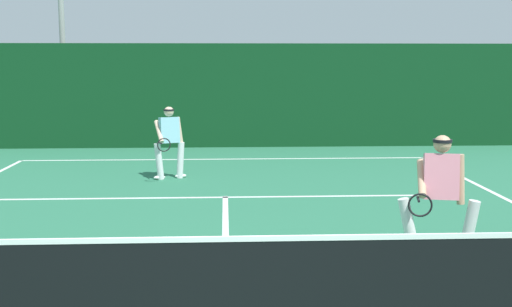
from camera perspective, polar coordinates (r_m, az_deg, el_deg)
name	(u,v)px	position (r m, az deg, el deg)	size (l,w,h in m)	color
court_line_baseline_far	(225,159)	(17.04, -2.77, -0.49)	(10.62, 0.10, 0.01)	white
court_line_service	(225,197)	(12.37, -2.75, -3.88)	(8.65, 0.10, 0.01)	white
court_line_centre	(225,243)	(9.36, -2.72, -7.91)	(0.10, 6.40, 0.01)	white
tennis_net	(226,287)	(6.16, -2.71, -11.70)	(11.63, 0.09, 1.07)	#1E4723
player_near	(440,193)	(8.61, 15.95, -3.37)	(1.07, 0.91, 1.68)	silver
player_far	(169,139)	(14.24, -7.69, 1.24)	(0.74, 0.91, 1.60)	silver
back_fence_windscreen	(224,96)	(19.23, -2.81, 5.13)	(20.24, 0.12, 3.08)	#0D3A1B
light_pole	(61,5)	(21.70, -16.88, 12.44)	(0.55, 0.44, 6.94)	#9EA39E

